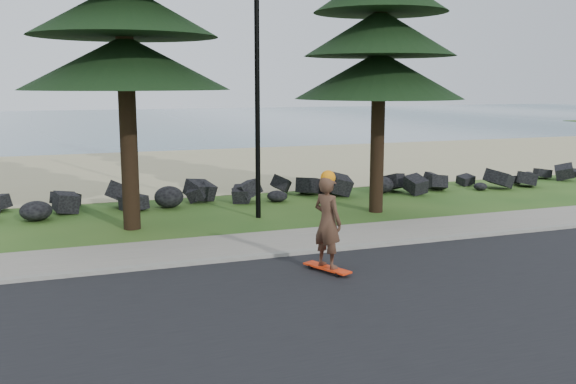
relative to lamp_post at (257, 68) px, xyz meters
name	(u,v)px	position (x,y,z in m)	size (l,w,h in m)	color
ground	(299,244)	(0.00, -3.20, -4.13)	(160.00, 160.00, 0.00)	#214C17
road	(394,305)	(0.00, -7.70, -4.12)	(160.00, 7.00, 0.02)	black
kerb	(314,251)	(0.00, -4.10, -4.08)	(160.00, 0.20, 0.10)	gray
sidewalk	(296,240)	(0.00, -3.00, -4.09)	(160.00, 2.00, 0.08)	gray
beach_sand	(182,168)	(0.00, 11.30, -4.13)	(160.00, 15.00, 0.01)	tan
ocean	(110,122)	(0.00, 47.80, -4.13)	(160.00, 58.00, 0.01)	#3C6272
seawall_boulders	(235,203)	(0.00, 2.40, -4.13)	(60.00, 2.40, 1.10)	black
lamp_post	(257,68)	(0.00, 0.00, 0.00)	(0.25, 0.14, 8.14)	black
skateboarder	(328,222)	(-0.32, -5.56, -3.10)	(0.68, 1.12, 2.05)	#F5330E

